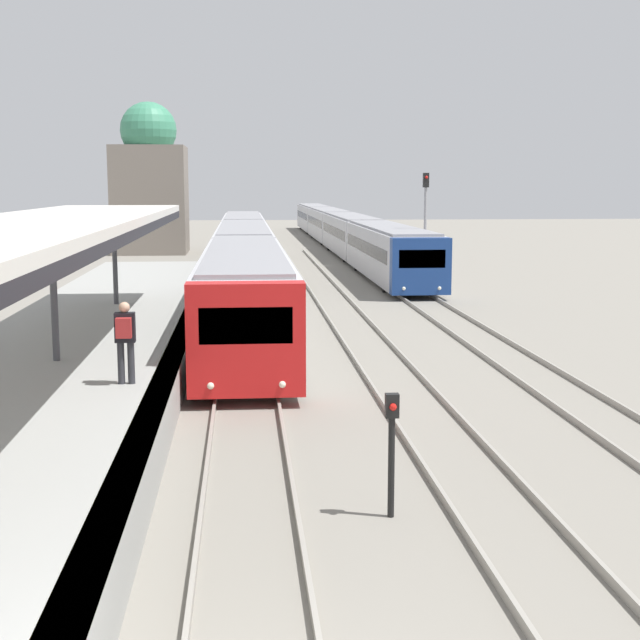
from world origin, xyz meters
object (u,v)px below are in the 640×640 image
train_near (244,252)px  signal_mast_far (425,216)px  signal_post_near (392,441)px  person_on_platform (125,336)px  train_far (339,228)px

train_near → signal_mast_far: (8.87, -1.19, 1.80)m
train_near → signal_post_near: 31.75m
signal_post_near → signal_mast_far: bearing=77.5°
person_on_platform → train_far: (9.96, 52.44, -0.39)m
train_near → train_far: train_near is taller
person_on_platform → train_near: size_ratio=0.03×
signal_post_near → signal_mast_far: 31.30m
train_near → signal_mast_far: signal_mast_far is taller
person_on_platform → train_far: size_ratio=0.03×
train_near → signal_mast_far: bearing=-7.6°
train_near → signal_post_near: bearing=-86.2°
train_far → signal_post_near: 57.82m
train_near → signal_mast_far: 9.13m
train_near → train_far: (7.55, 25.89, -0.06)m
train_far → signal_mast_far: signal_mast_far is taller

